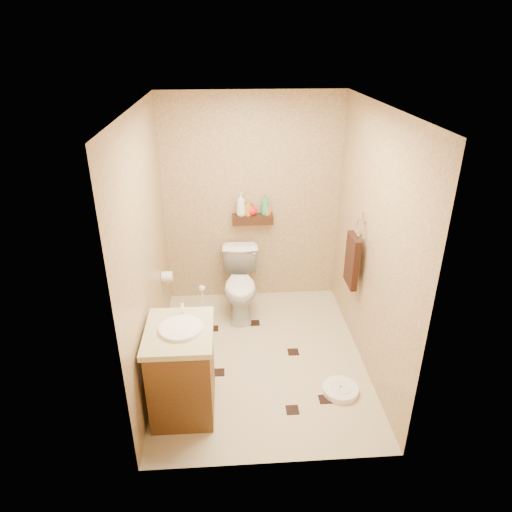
{
  "coord_description": "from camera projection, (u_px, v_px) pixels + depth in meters",
  "views": [
    {
      "loc": [
        -0.3,
        -3.63,
        2.9
      ],
      "look_at": [
        -0.03,
        0.25,
        1.0
      ],
      "focal_mm": 32.0,
      "sensor_mm": 36.0,
      "label": 1
    }
  ],
  "objects": [
    {
      "name": "ceiling",
      "position": [
        262.0,
        107.0,
        3.5
      ],
      "size": [
        2.0,
        2.5,
        0.02
      ],
      "primitive_type": "cube",
      "color": "silver",
      "rests_on": "wall_back"
    },
    {
      "name": "bathroom_scale",
      "position": [
        340.0,
        390.0,
        4.09
      ],
      "size": [
        0.42,
        0.42,
        0.06
      ],
      "rotation": [
        0.0,
        0.0,
        -0.37
      ],
      "color": "white",
      "rests_on": "ground"
    },
    {
      "name": "toilet_paper",
      "position": [
        167.0,
        276.0,
        4.81
      ],
      "size": [
        0.12,
        0.11,
        0.12
      ],
      "color": "white",
      "rests_on": "wall_left"
    },
    {
      "name": "bottle_d",
      "position": [
        265.0,
        205.0,
        5.09
      ],
      "size": [
        0.13,
        0.13,
        0.23
      ],
      "primitive_type": "imported",
      "rotation": [
        0.0,
        0.0,
        2.3
      ],
      "color": "#35A15C",
      "rests_on": "wall_shelf"
    },
    {
      "name": "bottle_b",
      "position": [
        248.0,
        208.0,
        5.09
      ],
      "size": [
        0.11,
        0.11,
        0.17
      ],
      "primitive_type": "imported",
      "rotation": [
        0.0,
        0.0,
        0.68
      ],
      "color": "orange",
      "rests_on": "wall_shelf"
    },
    {
      "name": "wall_front",
      "position": [
        276.0,
        331.0,
        2.9
      ],
      "size": [
        2.0,
        0.04,
        2.4
      ],
      "primitive_type": "cube",
      "color": "tan",
      "rests_on": "ground"
    },
    {
      "name": "bottle_a",
      "position": [
        241.0,
        204.0,
        5.06
      ],
      "size": [
        0.14,
        0.14,
        0.26
      ],
      "primitive_type": "imported",
      "rotation": [
        0.0,
        0.0,
        2.51
      ],
      "color": "white",
      "rests_on": "wall_shelf"
    },
    {
      "name": "towel_ring",
      "position": [
        353.0,
        258.0,
        4.42
      ],
      "size": [
        0.12,
        0.3,
        0.76
      ],
      "color": "silver",
      "rests_on": "wall_right"
    },
    {
      "name": "toilet",
      "position": [
        241.0,
        285.0,
        5.12
      ],
      "size": [
        0.43,
        0.73,
        0.73
      ],
      "primitive_type": "imported",
      "rotation": [
        0.0,
        0.0,
        -0.02
      ],
      "color": "white",
      "rests_on": "ground"
    },
    {
      "name": "wall_shelf",
      "position": [
        253.0,
        219.0,
        5.15
      ],
      "size": [
        0.46,
        0.14,
        0.1
      ],
      "primitive_type": "cube",
      "color": "#3D2210",
      "rests_on": "wall_back"
    },
    {
      "name": "wall_left",
      "position": [
        146.0,
        252.0,
        3.96
      ],
      "size": [
        0.04,
        2.5,
        2.4
      ],
      "primitive_type": "cube",
      "color": "tan",
      "rests_on": "ground"
    },
    {
      "name": "bottle_e",
      "position": [
        267.0,
        209.0,
        5.11
      ],
      "size": [
        0.09,
        0.09,
        0.14
      ],
      "primitive_type": "imported",
      "rotation": [
        0.0,
        0.0,
        0.84
      ],
      "color": "#DF8F4A",
      "rests_on": "wall_shelf"
    },
    {
      "name": "bottle_c",
      "position": [
        252.0,
        209.0,
        5.1
      ],
      "size": [
        0.12,
        0.12,
        0.13
      ],
      "primitive_type": "imported",
      "rotation": [
        0.0,
        0.0,
        6.08
      ],
      "color": "red",
      "rests_on": "wall_shelf"
    },
    {
      "name": "wall_back",
      "position": [
        252.0,
        202.0,
        5.14
      ],
      "size": [
        2.0,
        0.04,
        2.4
      ],
      "primitive_type": "cube",
      "color": "tan",
      "rests_on": "ground"
    },
    {
      "name": "ground",
      "position": [
        260.0,
        357.0,
        4.55
      ],
      "size": [
        2.5,
        2.5,
        0.0
      ],
      "primitive_type": "plane",
      "color": "beige",
      "rests_on": "ground"
    },
    {
      "name": "floor_accents",
      "position": [
        264.0,
        361.0,
        4.49
      ],
      "size": [
        1.11,
        1.44,
        0.01
      ],
      "color": "black",
      "rests_on": "ground"
    },
    {
      "name": "vanity",
      "position": [
        182.0,
        369.0,
        3.77
      ],
      "size": [
        0.54,
        0.66,
        0.93
      ],
      "rotation": [
        0.0,
        0.0,
        -0.01
      ],
      "color": "brown",
      "rests_on": "ground"
    },
    {
      "name": "wall_right",
      "position": [
        372.0,
        245.0,
        4.08
      ],
      "size": [
        0.04,
        2.5,
        2.4
      ],
      "primitive_type": "cube",
      "color": "tan",
      "rests_on": "ground"
    },
    {
      "name": "toilet_brush",
      "position": [
        203.0,
        308.0,
        5.09
      ],
      "size": [
        0.1,
        0.1,
        0.44
      ],
      "color": "#19675A",
      "rests_on": "ground"
    }
  ]
}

